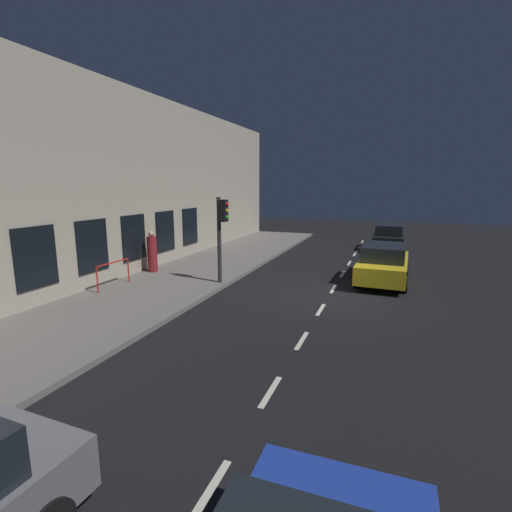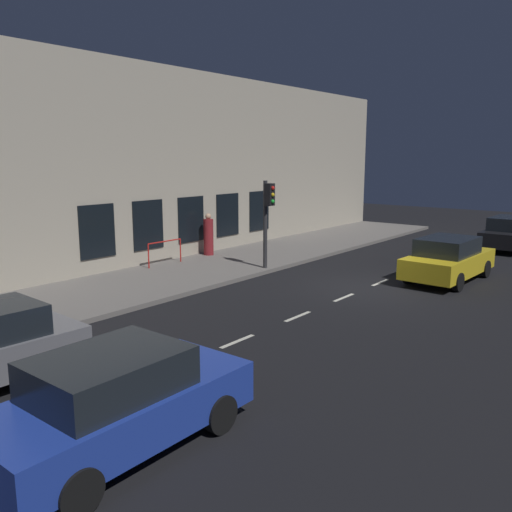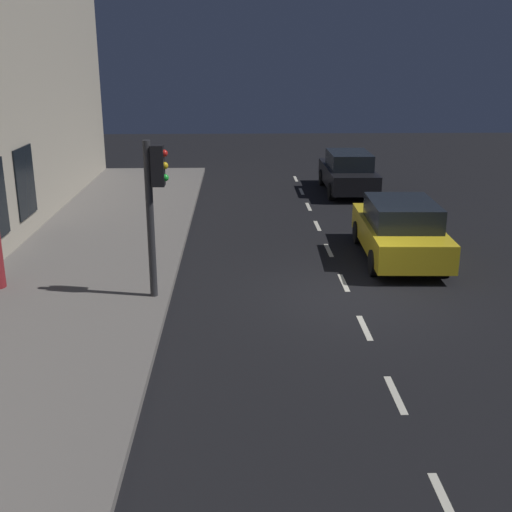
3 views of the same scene
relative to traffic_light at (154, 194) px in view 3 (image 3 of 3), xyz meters
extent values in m
plane|color=black|center=(-4.23, -0.09, -2.40)|extent=(60.00, 60.00, 0.00)
cube|color=slate|center=(2.02, -0.09, -2.33)|extent=(4.50, 32.00, 0.15)
cube|color=black|center=(4.24, -4.85, -0.67)|extent=(0.04, 1.51, 1.96)
cube|color=beige|center=(-4.23, -14.09, -2.40)|extent=(0.12, 1.20, 0.01)
cube|color=beige|center=(-4.23, -11.49, -2.40)|extent=(0.12, 1.20, 0.01)
cube|color=beige|center=(-4.23, -8.89, -2.40)|extent=(0.12, 1.20, 0.01)
cube|color=beige|center=(-4.23, -6.29, -2.40)|extent=(0.12, 1.20, 0.01)
cube|color=beige|center=(-4.23, -3.69, -2.40)|extent=(0.12, 1.20, 0.01)
cube|color=beige|center=(-4.23, -1.09, -2.40)|extent=(0.12, 1.20, 0.01)
cube|color=beige|center=(-4.23, 1.51, -2.40)|extent=(0.12, 1.20, 0.01)
cube|color=beige|center=(-4.23, 4.11, -2.40)|extent=(0.12, 1.20, 0.01)
cube|color=beige|center=(-4.23, 6.71, -2.40)|extent=(0.12, 1.20, 0.01)
cylinder|color=#2D2D30|center=(0.11, 0.00, -0.57)|extent=(0.16, 0.16, 3.37)
cube|color=black|center=(-0.10, 0.00, 0.60)|extent=(0.26, 0.32, 0.84)
sphere|color=red|center=(-0.24, 0.00, 0.85)|extent=(0.15, 0.15, 0.15)
sphere|color=gold|center=(-0.24, 0.00, 0.60)|extent=(0.15, 0.15, 0.15)
sphere|color=green|center=(-0.24, 0.00, 0.35)|extent=(0.15, 0.15, 0.15)
cube|color=gold|center=(-5.96, -2.95, -1.77)|extent=(2.01, 4.50, 0.70)
cube|color=black|center=(-5.96, -2.78, -1.12)|extent=(1.71, 2.36, 0.60)
cylinder|color=black|center=(-5.14, -4.36, -2.08)|extent=(0.24, 0.65, 0.64)
cylinder|color=black|center=(-6.88, -4.30, -2.08)|extent=(0.24, 0.65, 0.64)
cylinder|color=black|center=(-5.05, -1.61, -2.08)|extent=(0.24, 0.65, 0.64)
cylinder|color=black|center=(-6.78, -1.55, -2.08)|extent=(0.24, 0.65, 0.64)
cube|color=black|center=(-5.99, -11.36, -1.77)|extent=(1.75, 4.48, 0.70)
cube|color=black|center=(-5.99, -11.18, -1.12)|extent=(1.53, 2.33, 0.60)
cylinder|color=black|center=(-5.20, -12.75, -2.08)|extent=(0.22, 0.64, 0.64)
cylinder|color=black|center=(-6.80, -12.74, -2.08)|extent=(0.22, 0.64, 0.64)
cylinder|color=black|center=(-5.18, -9.98, -2.08)|extent=(0.22, 0.64, 0.64)
cylinder|color=black|center=(-6.79, -9.97, -2.08)|extent=(0.22, 0.64, 0.64)
camera|label=1|loc=(-6.30, 13.09, 1.60)|focal=26.27mm
camera|label=2|loc=(-12.26, 16.00, 2.02)|focal=37.25mm
camera|label=3|loc=(-1.74, 13.10, 2.83)|focal=44.95mm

